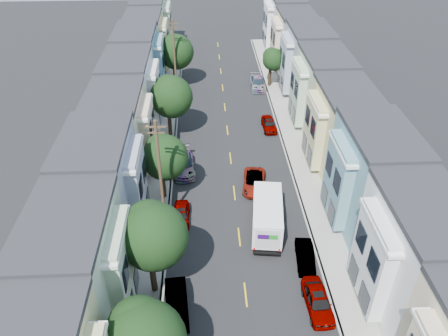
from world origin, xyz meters
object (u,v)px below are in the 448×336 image
object	(u,v)px
parked_left_c	(181,215)
tree_b	(152,237)
tree_c	(164,158)
utility_pole_near	(160,175)
lead_sedan	(254,182)
tree_e	(176,52)
tree_far_r	(273,60)
utility_pole_far	(175,58)
parked_left_d	(184,164)
parked_right_a	(318,301)
parked_right_c	(269,124)
tree_d	(170,97)
parked_right_d	(258,83)
parked_left_b	(177,304)
fedex_truck	(267,215)
parked_right_b	(305,256)

from	to	relation	value
parked_left_c	tree_b	bearing A→B (deg)	-99.97
tree_b	tree_c	bearing A→B (deg)	90.00
utility_pole_near	lead_sedan	world-z (taller)	utility_pole_near
tree_e	utility_pole_near	xyz separation A→B (m)	(0.00, -28.67, 0.12)
tree_b	tree_far_r	distance (m)	37.95
utility_pole_far	parked_left_c	world-z (taller)	utility_pole_far
parked_left_d	parked_right_a	world-z (taller)	parked_left_d
tree_b	parked_right_c	distance (m)	26.37
tree_e	tree_far_r	xyz separation A→B (m)	(13.20, -0.43, -1.18)
tree_e	utility_pole_far	bearing A→B (deg)	-89.96
parked_right_a	parked_left_d	bearing A→B (deg)	116.57
tree_d	lead_sedan	world-z (taller)	tree_d
lead_sedan	parked_right_d	size ratio (longest dim) A/B	0.96
parked_left_d	utility_pole_near	bearing A→B (deg)	-105.57
tree_e	parked_right_c	distance (m)	17.41
parked_right_c	parked_right_a	bearing A→B (deg)	-92.03
tree_far_r	parked_left_b	size ratio (longest dim) A/B	1.27
utility_pole_near	lead_sedan	size ratio (longest dim) A/B	2.22
tree_c	lead_sedan	bearing A→B (deg)	7.71
fedex_truck	lead_sedan	world-z (taller)	fedex_truck
parked_left_c	parked_right_b	size ratio (longest dim) A/B	1.05
tree_c	utility_pole_near	world-z (taller)	utility_pole_near
tree_far_r	parked_right_c	distance (m)	12.73
fedex_truck	parked_left_b	distance (m)	10.72
parked_left_b	parked_left_c	xyz separation A→B (m)	(0.00, 9.44, -0.09)
parked_left_c	parked_left_d	xyz separation A→B (m)	(0.00, 7.78, 0.14)
tree_e	utility_pole_near	size ratio (longest dim) A/B	0.74
utility_pole_far	parked_left_c	distance (m)	26.11
tree_far_r	parked_right_c	world-z (taller)	tree_far_r
utility_pole_near	parked_left_c	distance (m)	4.75
tree_c	tree_d	size ratio (longest dim) A/B	0.90
tree_b	parked_left_b	bearing A→B (deg)	-52.24
tree_d	parked_right_d	bearing A→B (deg)	48.77
tree_far_r	parked_right_b	distance (m)	33.51
tree_b	utility_pole_near	size ratio (longest dim) A/B	0.77
parked_left_c	parked_left_d	distance (m)	7.79
parked_left_c	parked_left_d	size ratio (longest dim) A/B	0.76
tree_far_r	parked_left_d	distance (m)	23.54
tree_c	tree_d	xyz separation A→B (m)	(0.00, 11.39, 0.46)
tree_far_r	parked_right_a	distance (m)	37.81
tree_d	parked_right_a	distance (m)	27.22
tree_c	parked_right_c	distance (m)	17.14
parked_right_b	parked_right_c	size ratio (longest dim) A/B	0.92
parked_left_b	tree_d	bearing A→B (deg)	87.88
tree_c	lead_sedan	world-z (taller)	tree_c
tree_e	parked_left_c	xyz separation A→B (m)	(1.40, -28.35, -4.41)
tree_far_r	parked_right_d	distance (m)	3.75
tree_d	parked_right_d	distance (m)	17.50
tree_e	parked_right_d	xyz separation A→B (m)	(11.20, -0.82, -4.33)
tree_c	parked_right_c	size ratio (longest dim) A/B	1.64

